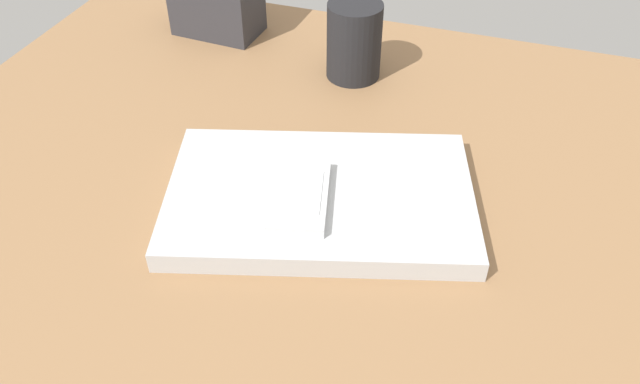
% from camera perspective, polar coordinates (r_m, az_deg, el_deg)
% --- Properties ---
extents(desk_surface, '(1.20, 0.80, 0.03)m').
position_cam_1_polar(desk_surface, '(0.77, 5.45, -0.17)').
color(desk_surface, olive).
rests_on(desk_surface, ground).
extents(laptop_closed, '(0.38, 0.30, 0.02)m').
position_cam_1_polar(laptop_closed, '(0.72, 0.00, -0.47)').
color(laptop_closed, '#B7BABC').
rests_on(laptop_closed, desk_surface).
extents(cell_phone_on_laptop, '(0.09, 0.12, 0.01)m').
position_cam_1_polar(cell_phone_on_laptop, '(0.69, -1.79, -0.35)').
color(cell_phone_on_laptop, silver).
rests_on(cell_phone_on_laptop, laptop_closed).
extents(pen_cup, '(0.08, 0.08, 0.11)m').
position_cam_1_polar(pen_cup, '(0.93, 3.00, 13.07)').
color(pen_cup, black).
rests_on(pen_cup, desk_surface).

